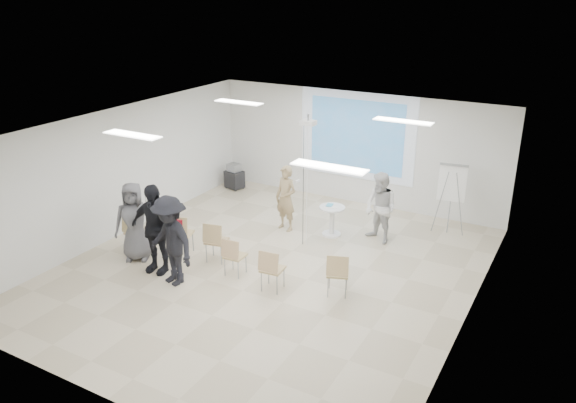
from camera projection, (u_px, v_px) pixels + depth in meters
The scene contains 30 objects.
floor at pixel (269, 271), 11.72m from camera, with size 8.00×9.00×0.10m, color beige.
ceiling at pixel (267, 126), 10.60m from camera, with size 8.00×9.00×0.10m, color white.
wall_back at pixel (357, 148), 14.87m from camera, with size 8.00×0.10×3.00m, color silver.
wall_left at pixel (119, 172), 13.00m from camera, with size 0.10×9.00×3.00m, color silver.
wall_right at pixel (477, 246), 9.32m from camera, with size 0.10×9.00×3.00m, color silver.
projection_halo at pixel (357, 136), 14.69m from camera, with size 3.20×0.01×2.30m, color silver.
projection_image at pixel (356, 136), 14.67m from camera, with size 2.60×0.01×1.90m, color #377EBC.
pedestal_table at pixel (332, 219), 13.16m from camera, with size 0.69×0.69×0.74m.
player_left at pixel (286, 194), 13.31m from camera, with size 0.66×0.45×1.81m, color tan.
player_right at pixel (381, 204), 12.67m from camera, with size 0.88×0.70×1.83m, color silver.
controller_left at pixel (298, 181), 13.33m from camera, with size 0.04×0.13×0.04m, color white.
controller_right at pixel (378, 187), 12.84m from camera, with size 0.04×0.12×0.04m, color white.
chair_far_left at pixel (135, 230), 12.17m from camera, with size 0.52×0.55×0.97m.
chair_left_mid at pixel (180, 232), 12.11m from camera, with size 0.58×0.60×0.95m.
chair_left_inner at pixel (215, 239), 11.84m from camera, with size 0.51×0.54×0.91m.
chair_center at pixel (233, 254), 11.28m from camera, with size 0.41×0.44×0.83m.
chair_right_inner at pixel (271, 267), 10.70m from camera, with size 0.45×0.48×0.88m.
chair_right_far at pixel (338, 271), 10.54m from camera, with size 0.54×0.56×0.88m.
red_jacket at pixel (174, 227), 11.95m from camera, with size 0.39×0.09×0.37m, color maroon.
laptop at pixel (217, 239), 11.94m from camera, with size 0.33×0.24×0.03m, color black.
audience_left at pixel (154, 222), 11.27m from camera, with size 1.27×0.76×2.18m, color black.
audience_mid at pixel (170, 235), 10.82m from camera, with size 1.34×0.73×2.08m, color black.
audience_outer at pixel (134, 217), 11.84m from camera, with size 0.94×0.62×1.93m, color slate.
flipchart_easel at pixel (452, 183), 12.93m from camera, with size 0.74×0.57×1.73m.
av_cart at pixel (234, 177), 16.25m from camera, with size 0.57×0.49×0.74m.
ceiling_projector at pixel (308, 129), 11.90m from camera, with size 0.30×0.25×3.00m.
fluor_panel_nw at pixel (239, 102), 13.17m from camera, with size 1.20×0.30×0.02m, color white.
fluor_panel_ne at pixel (403, 121), 11.35m from camera, with size 1.20×0.30×0.02m, color white.
fluor_panel_sw at pixel (132, 135), 10.32m from camera, with size 1.20×0.30×0.02m, color white.
fluor_panel_se at pixel (329, 167), 8.50m from camera, with size 1.20×0.30×0.02m, color white.
Camera 1 is at (5.41, -8.89, 5.56)m, focal length 35.00 mm.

